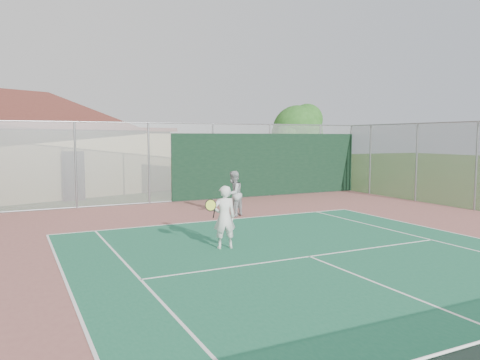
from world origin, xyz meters
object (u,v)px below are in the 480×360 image
tree (299,132)px  clubhouse (18,133)px  player_white_front (224,218)px  player_grey_back (233,194)px

tree → clubhouse: bearing=166.7°
player_white_front → player_grey_back: size_ratio=0.99×
clubhouse → tree: 15.19m
player_white_front → clubhouse: bearing=-65.5°
tree → player_white_front: size_ratio=2.95×
player_white_front → player_grey_back: 4.91m
clubhouse → player_grey_back: bearing=-76.4°
tree → player_grey_back: 11.48m
tree → player_white_front: bearing=-130.3°
tree → player_grey_back: bearing=-135.4°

